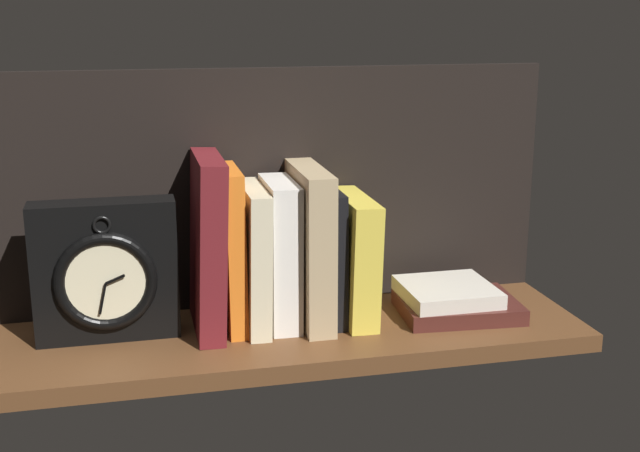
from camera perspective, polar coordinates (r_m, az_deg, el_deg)
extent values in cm
cube|color=brown|center=(119.79, -2.01, -7.54)|extent=(83.49, 24.76, 2.50)
cube|color=black|center=(125.24, -3.15, 2.58)|extent=(83.49, 1.20, 35.63)
cube|color=maroon|center=(116.59, -7.65, -1.25)|extent=(4.59, 15.75, 24.73)
cube|color=orange|center=(117.18, -6.02, -1.57)|extent=(2.58, 12.16, 22.83)
cube|color=beige|center=(117.97, -4.55, -2.13)|extent=(3.36, 14.77, 20.09)
cube|color=silver|center=(118.47, -2.73, -1.85)|extent=(4.31, 12.57, 20.77)
cube|color=tan|center=(119.07, -0.68, -1.33)|extent=(3.95, 16.57, 22.39)
cube|color=black|center=(120.19, 0.79, -1.93)|extent=(2.01, 12.39, 19.38)
cube|color=gold|center=(121.19, 2.27, -2.15)|extent=(4.52, 15.76, 18.05)
cube|color=black|center=(116.80, -14.39, -2.95)|extent=(19.17, 5.00, 19.17)
torus|color=black|center=(114.26, -14.38, -3.74)|extent=(13.57, 1.67, 13.57)
cylinder|color=beige|center=(114.26, -14.38, -3.74)|extent=(10.95, 0.60, 10.95)
cube|color=black|center=(113.60, -13.77, -3.55)|extent=(2.60, 0.30, 1.25)
cube|color=black|center=(114.46, -14.56, -4.82)|extent=(1.27, 0.30, 4.24)
torus|color=black|center=(112.49, -14.63, 0.09)|extent=(2.44, 0.44, 2.44)
cube|color=#471E19|center=(126.15, 9.31, -5.39)|extent=(17.95, 14.30, 2.30)
cube|color=beige|center=(125.15, 8.66, -4.45)|extent=(13.14, 12.94, 2.15)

